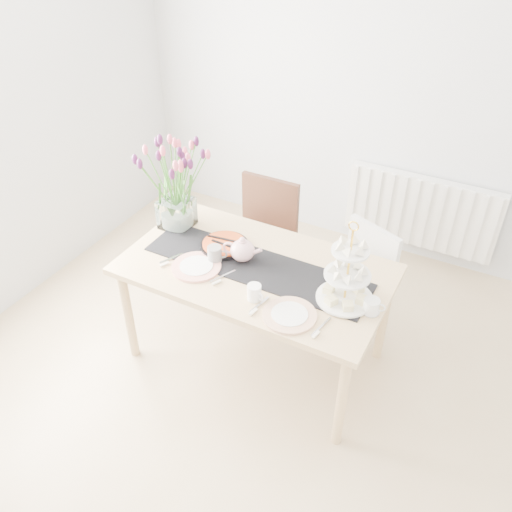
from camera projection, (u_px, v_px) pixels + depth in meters
The scene contains 15 objects.
room_shell at pixel (221, 250), 2.45m from camera, with size 4.50×4.50×4.50m.
radiator at pixel (421, 212), 4.32m from camera, with size 1.20×0.08×0.60m, color white.
dining_table at pixel (256, 277), 3.29m from camera, with size 1.60×0.90×0.75m.
chair_brown at pixel (263, 231), 3.96m from camera, with size 0.45×0.45×0.90m.
chair_white at pixel (359, 276), 3.62m from camera, with size 0.53×0.53×0.82m.
table_runner at pixel (256, 267), 3.24m from camera, with size 1.40×0.35×0.01m, color black.
tulip_vase at pixel (173, 173), 3.37m from camera, with size 0.71×0.71×0.61m.
cake_stand at pixel (347, 281), 2.92m from camera, with size 0.32×0.32×0.47m.
teapot at pixel (243, 251), 3.25m from camera, with size 0.24×0.19×0.16m, color silver, non-canonical shape.
cream_jug at pixel (371, 306), 2.90m from camera, with size 0.09×0.09×0.09m, color silver.
tart_tin at pixel (224, 245), 3.40m from camera, with size 0.31×0.31×0.04m.
mug_grey at pixel (215, 254), 3.26m from camera, with size 0.09×0.09×0.10m, color gray.
mug_white at pixel (254, 292), 2.98m from camera, with size 0.08×0.08×0.09m, color white.
plate_left at pixel (196, 267), 3.23m from camera, with size 0.30×0.30×0.02m, color white.
plate_right at pixel (289, 315), 2.89m from camera, with size 0.30×0.30×0.02m, color silver.
Camera 1 is at (1.07, -1.67, 2.73)m, focal length 38.00 mm.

